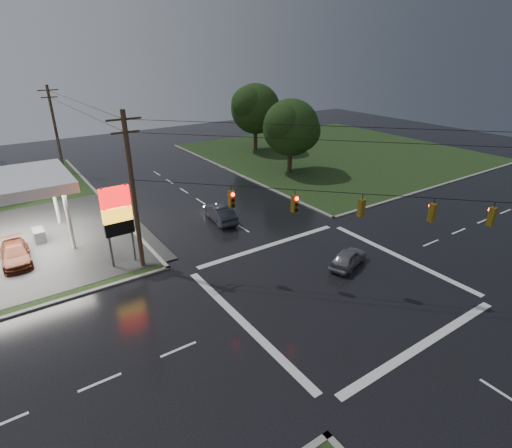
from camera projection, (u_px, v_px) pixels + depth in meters
ground at (332, 285)px, 26.52m from camera, size 120.00×120.00×0.00m
grass_ne at (335, 153)px, 59.52m from camera, size 36.00×36.00×0.08m
pylon_sign at (117, 213)px, 27.41m from camera, size 2.00×0.35×6.00m
utility_pole_nw at (133, 191)px, 26.48m from camera, size 2.20×0.32×11.00m
utility_pole_n at (55, 129)px, 48.10m from camera, size 2.20×0.32×10.50m
traffic_signals at (340, 193)px, 23.88m from camera, size 26.87×26.87×1.47m
tree_ne_near at (292, 128)px, 48.15m from camera, size 7.99×6.80×8.98m
tree_ne_far at (256, 109)px, 58.51m from camera, size 8.46×7.20×9.80m
car_north at (220, 213)px, 35.97m from camera, size 2.17×4.73×1.50m
car_crossing at (348, 258)px, 28.61m from camera, size 4.04×2.67×1.28m
car_pump at (15, 254)px, 29.02m from camera, size 2.00×4.73×1.36m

